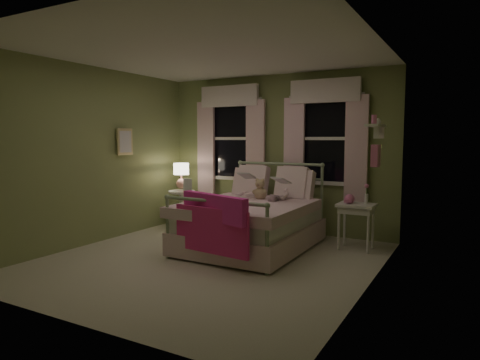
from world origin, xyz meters
The scene contains 18 objects.
room_shell centered at (0.00, 0.00, 1.30)m, with size 4.20×4.20×4.20m.
bed centered at (0.19, 0.85, 0.38)m, with size 1.58×2.04×1.18m.
pink_throw centered at (0.19, -0.18, 0.61)m, with size 1.10×0.43×0.71m.
child_left centered at (-0.09, 1.27, 0.96)m, with size 0.29×0.19×0.78m, color #F7D1DD.
child_right centered at (0.47, 1.27, 0.92)m, with size 0.34×0.26×0.70m, color #F7D1DD.
book_left centered at (-0.09, 1.02, 0.96)m, with size 0.20×0.27×0.03m, color beige.
book_right centered at (0.47, 1.02, 0.92)m, with size 0.20×0.27×0.02m, color beige.
teddy_bear centered at (0.19, 1.11, 0.79)m, with size 0.23×0.19×0.31m.
nightstand_left centered at (-1.51, 1.48, 0.42)m, with size 0.46×0.46×0.65m.
table_lamp centered at (-1.51, 1.48, 0.95)m, with size 0.27×0.27×0.45m.
book_nightstand centered at (-1.41, 1.40, 0.66)m, with size 0.16×0.22×0.02m, color beige.
nightstand_right centered at (1.51, 1.46, 0.55)m, with size 0.50×0.40×0.64m.
pink_toy centered at (1.41, 1.45, 0.71)m, with size 0.14×0.20×0.14m.
bud_vase centered at (1.63, 1.51, 0.79)m, with size 0.06×0.06×0.28m.
window_left centered at (-0.85, 2.03, 1.62)m, with size 1.34×0.13×1.96m.
window_right centered at (0.85, 2.03, 1.62)m, with size 1.34×0.13×1.96m.
wall_shelf centered at (1.90, 0.70, 1.52)m, with size 0.15×0.50×0.60m.
framed_picture centered at (-1.95, 0.60, 1.50)m, with size 0.03×0.32×0.42m.
Camera 1 is at (2.93, -4.45, 1.55)m, focal length 32.00 mm.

